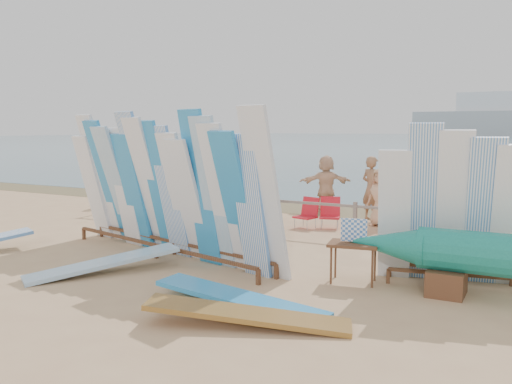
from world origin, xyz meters
The scene contains 24 objects.
ground centered at (0.00, 0.00, 0.00)m, with size 160.00×160.00×0.00m, color tan.
wet_sand_strip centered at (0.00, 7.20, 0.00)m, with size 40.00×2.60×0.01m, color brown.
distant_ship centered at (-12.00, 180.00, 5.31)m, with size 45.00×8.00×14.00m.
fence centered at (0.00, 3.00, 0.63)m, with size 12.08×0.08×0.90m.
main_surfboard_rack centered at (-0.88, -0.28, 1.32)m, with size 5.91×2.12×2.95m.
side_surfboard_rack centered at (4.49, 0.34, 1.20)m, with size 2.38×1.10×2.66m.
vendor_table centered at (3.04, -0.28, 0.36)m, with size 0.90×0.71×1.08m.
flat_board_d centered at (1.99, -2.27, 0.00)m, with size 0.56×2.70×0.07m, color #2889CA.
flat_board_c centered at (2.46, -2.87, 0.00)m, with size 0.56×2.70×0.07m, color olive.
flat_board_b centered at (-1.07, -1.83, 0.00)m, with size 0.56×2.70×0.07m, color #85B3D5.
beach_chair_left centered at (0.39, 3.94, 0.23)m, with size 0.61×0.63×0.79m.
beach_chair_right centered at (0.94, 4.20, 0.24)m, with size 0.64×0.65×0.81m.
stroller centered at (2.85, 4.02, 0.48)m, with size 0.86×1.02×1.20m.
beachgoer_extra_1 centered at (-5.34, 5.17, 0.85)m, with size 0.99×0.43×1.70m, color #8C6042.
beachgoer_0 centered at (-6.81, 4.75, 0.76)m, with size 0.75×0.36×1.53m, color tan.
beachgoer_7 centered at (1.54, 5.87, 0.90)m, with size 0.66×0.36×1.81m, color #8C6042.
beachgoer_9 centered at (4.16, 6.69, 0.82)m, with size 1.06×0.44×1.65m, color tan.
beachgoer_11 centered at (-3.36, 5.82, 0.80)m, with size 1.48×0.48×1.59m, color beige.
beachgoer_5 centered at (-0.20, 6.89, 0.88)m, with size 1.62×0.53×1.75m, color beige.
beachgoer_6 centered at (1.99, 5.12, 0.77)m, with size 0.75×0.36×1.53m, color tan.
beachgoer_4 centered at (-1.79, 4.88, 0.89)m, with size 1.05×0.45×1.78m, color #8C6042.
beachgoer_1 centered at (-3.59, 5.99, 0.83)m, with size 0.60×0.33×1.66m, color #8C6042.
beachgoer_2 centered at (-3.63, 5.13, 0.87)m, with size 0.84×0.41×1.74m, color beige.
beachgoer_3 centered at (-2.88, 6.38, 0.79)m, with size 1.02×0.42×1.58m, color tan.
Camera 1 is at (5.80, -8.84, 2.57)m, focal length 38.00 mm.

